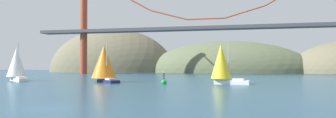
% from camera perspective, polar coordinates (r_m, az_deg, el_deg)
% --- Properties ---
extents(ground_plane, '(360.00, 360.00, 0.00)m').
position_cam_1_polar(ground_plane, '(30.59, -18.93, -7.98)').
color(ground_plane, navy).
extents(headland_center, '(79.60, 44.00, 29.96)m').
position_cam_1_polar(headland_center, '(160.86, 10.18, -2.29)').
color(headland_center, '#5B6647').
rests_on(headland_center, ground_plane).
extents(headland_left, '(67.26, 44.00, 45.05)m').
position_cam_1_polar(headland_left, '(175.70, -9.75, -2.18)').
color(headland_left, '#6B664C').
rests_on(headland_left, ground_plane).
extents(suspension_bridge, '(134.22, 6.00, 44.23)m').
position_cam_1_polar(suspension_bridge, '(122.52, 6.45, 6.32)').
color(suspension_bridge, '#A34228').
rests_on(suspension_bridge, ground_plane).
extents(sailboat_yellow_sail, '(7.65, 4.30, 8.18)m').
position_cam_1_polar(sailboat_yellow_sail, '(64.53, 9.28, -0.77)').
color(sailboat_yellow_sail, white).
rests_on(sailboat_yellow_sail, ground_plane).
extents(sailboat_white_mainsail, '(8.28, 7.15, 8.91)m').
position_cam_1_polar(sailboat_white_mainsail, '(84.57, -24.57, -0.69)').
color(sailboat_white_mainsail, white).
rests_on(sailboat_white_mainsail, ground_plane).
extents(sailboat_orange_sail, '(8.84, 8.49, 8.72)m').
position_cam_1_polar(sailboat_orange_sail, '(72.20, -10.95, -0.61)').
color(sailboat_orange_sail, '#191E4C').
rests_on(sailboat_orange_sail, ground_plane).
extents(channel_buoy, '(1.10, 1.10, 2.64)m').
position_cam_1_polar(channel_buoy, '(64.51, -0.71, -3.98)').
color(channel_buoy, green).
rests_on(channel_buoy, ground_plane).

